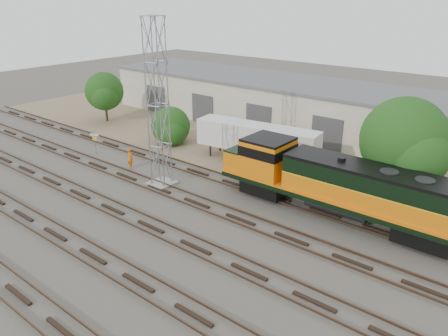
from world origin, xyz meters
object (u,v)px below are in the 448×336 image
Objects in this scene: semi_trailer at (259,140)px; worker at (130,158)px; locomotive at (335,184)px; signal_tower at (158,108)px.

worker is at bearing -142.48° from semi_trailer.
locomotive is at bearing -160.63° from worker.
locomotive is 1.38× the size of signal_tower.
locomotive is 1.53× the size of semi_trailer.
semi_trailer reaches higher than worker.
locomotive reaches higher than semi_trailer.
locomotive reaches higher than worker.
semi_trailer is (3.29, 8.93, -4.09)m from signal_tower.
signal_tower is (-13.10, -3.62, 3.86)m from locomotive.
signal_tower reaches higher than locomotive.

